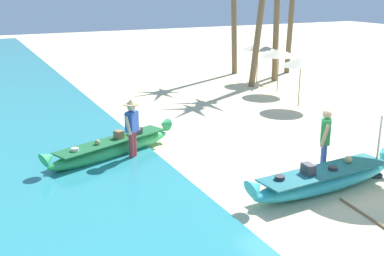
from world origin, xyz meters
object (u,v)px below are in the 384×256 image
(boat_green_midground, at_px, (113,148))
(person_vendor_hatted, at_px, (132,125))
(boat_cyan_foreground, at_px, (324,179))
(paddle, at_px, (375,221))
(person_tourist_customer, at_px, (325,139))

(boat_green_midground, distance_m, person_vendor_hatted, 0.92)
(boat_cyan_foreground, relative_size, person_vendor_hatted, 2.61)
(boat_green_midground, xyz_separation_m, paddle, (3.58, -5.88, -0.25))
(boat_cyan_foreground, relative_size, boat_green_midground, 1.06)
(boat_green_midground, relative_size, paddle, 2.36)
(paddle, bearing_deg, person_tourist_customer, 74.70)
(boat_cyan_foreground, bearing_deg, person_vendor_hatted, 130.89)
(person_tourist_customer, bearing_deg, boat_green_midground, 139.55)
(boat_cyan_foreground, bearing_deg, boat_green_midground, 131.41)
(boat_green_midground, bearing_deg, paddle, -58.65)
(boat_green_midground, bearing_deg, boat_cyan_foreground, -48.59)
(boat_cyan_foreground, xyz_separation_m, paddle, (-0.14, -1.66, -0.24))
(boat_cyan_foreground, distance_m, person_tourist_customer, 1.06)
(boat_green_midground, relative_size, person_tourist_customer, 2.41)
(person_vendor_hatted, distance_m, paddle, 6.38)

